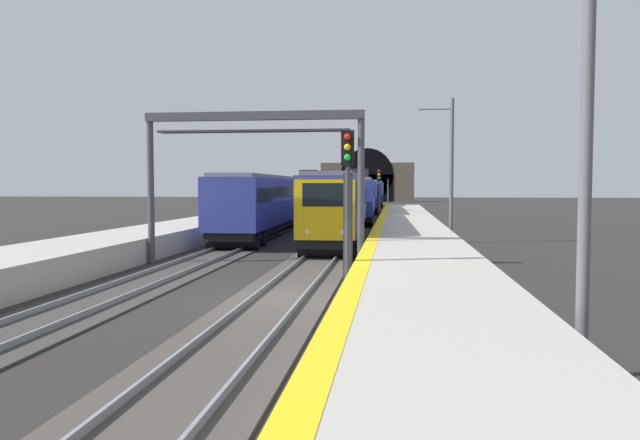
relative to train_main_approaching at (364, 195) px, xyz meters
The scene contains 14 objects.
ground_plane 48.84m from the train_main_approaching, behind, with size 320.00×320.00×0.00m, color #282623.
platform_right 49.00m from the train_main_approaching, behind, with size 112.00×4.01×1.08m, color #ADA89E.
platform_right_edge_strip 48.86m from the train_main_approaching, behind, with size 112.00×0.50×0.01m, color yellow.
track_main_line 48.84m from the train_main_approaching, behind, with size 160.00×2.91×0.21m.
track_adjacent_line 49.11m from the train_main_approaching, behind, with size 160.00×2.89×0.21m.
train_main_approaching is the anchor object (origin of this frame).
train_adjacent_platform 17.46m from the train_main_approaching, 162.97° to the left, with size 40.45×3.31×4.87m.
railway_signal_near 48.13m from the train_main_approaching, behind, with size 0.39×0.38×4.96m.
railway_signal_mid 13.35m from the train_main_approaching, behind, with size 0.39×0.38×4.78m.
railway_signal_far 50.68m from the train_main_approaching, ahead, with size 0.39×0.38×4.61m.
overhead_signal_gantry 41.36m from the train_main_approaching, behind, with size 0.70×9.25×6.40m.
tunnel_portal 62.74m from the train_main_approaching, ahead, with size 2.72×19.38×11.10m.
catenary_mast_near 30.84m from the train_main_approaching, 167.80° to the right, with size 0.22×2.02×8.34m.
catenary_mast_far 55.79m from the train_main_approaching, behind, with size 0.22×2.27×8.04m.
Camera 1 is at (-17.53, -3.33, 3.33)m, focal length 34.49 mm.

